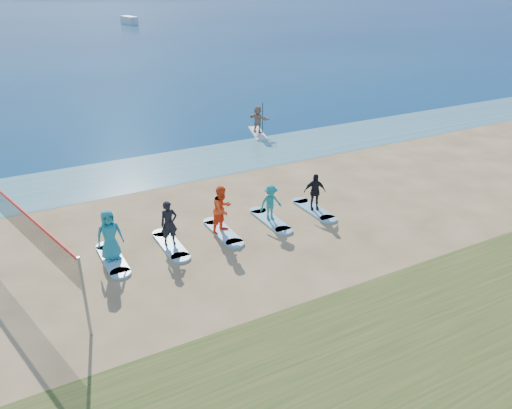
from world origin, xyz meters
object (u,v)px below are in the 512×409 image
surfboard_0 (113,259)px  surfboard_2 (223,232)px  paddleboard (258,133)px  surfboard_4 (314,210)px  student_3 (271,203)px  student_4 (315,192)px  student_1 (169,223)px  surfboard_1 (171,245)px  student_2 (222,209)px  boat_offshore_b (130,24)px  student_0 (109,235)px  surfboard_3 (270,220)px  volleyball_net (21,221)px  paddleboarder (258,119)px

surfboard_0 → surfboard_2: size_ratio=1.00×
paddleboard → surfboard_4: paddleboard is taller
student_3 → student_4: size_ratio=0.95×
student_1 → student_4: size_ratio=1.08×
surfboard_1 → student_2: (2.15, 0.00, 0.99)m
student_1 → surfboard_1: bearing=0.0°
student_1 → student_2: 2.16m
paddleboard → student_3: 12.67m
surfboard_0 → student_1: 2.33m
paddleboard → boat_offshore_b: size_ratio=0.49×
student_0 → surfboard_3: (6.46, 0.00, -0.97)m
boat_offshore_b → student_2: (-24.27, -98.97, 1.03)m
volleyball_net → paddleboarder: 18.23m
volleyball_net → paddleboard: (14.74, 10.68, -1.84)m
student_0 → surfboard_2: bearing=-1.8°
student_2 → student_0: bearing=156.6°
paddleboard → student_2: bearing=-106.9°
boat_offshore_b → surfboard_1: (-26.42, -98.97, 0.04)m
surfboard_0 → surfboard_4: bearing=0.0°
student_1 → student_3: student_1 is taller
surfboard_1 → student_3: bearing=0.0°
surfboard_3 → student_4: student_4 is taller
surfboard_2 → student_4: student_4 is taller
surfboard_1 → student_2: size_ratio=1.16×
paddleboard → surfboard_4: (-3.52, -11.31, -0.01)m
paddleboard → boat_offshore_b: bearing=97.2°
student_2 → surfboard_1: bearing=156.6°
student_1 → surfboard_2: size_ratio=0.78×
surfboard_2 → student_2: bearing=0.0°
student_3 → student_1: bearing=-179.8°
student_1 → paddleboard: bearing=52.8°
boat_offshore_b → student_2: bearing=-108.3°
surfboard_3 → surfboard_4: (2.15, 0.00, 0.00)m
volleyball_net → student_3: volleyball_net is taller
surfboard_2 → student_3: student_3 is taller
paddleboard → surfboard_2: size_ratio=1.36×
student_4 → paddleboard: bearing=95.8°
student_0 → surfboard_0: bearing=0.0°
boat_offshore_b → student_3: (-22.11, -98.97, 0.84)m
surfboard_0 → student_3: student_3 is taller
surfboard_1 → surfboard_2: size_ratio=1.00×
volleyball_net → student_0: volleyball_net is taller
student_4 → volleyball_net: bearing=-160.2°
student_0 → student_2: (4.31, 0.00, 0.02)m
paddleboard → surfboard_1: (-9.98, -11.31, -0.01)m
surfboard_1 → student_4: bearing=0.0°
surfboard_3 → surfboard_4: size_ratio=1.00×
volleyball_net → boat_offshore_b: volleyball_net is taller
student_0 → surfboard_4: student_0 is taller
volleyball_net → surfboard_1: (4.76, -0.63, -1.86)m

